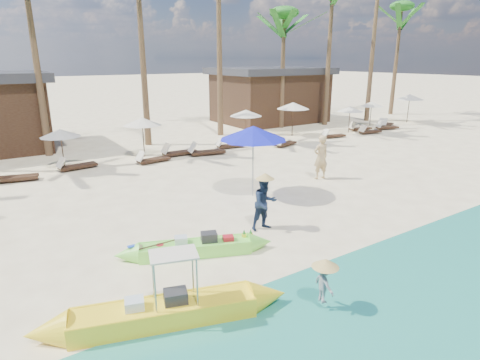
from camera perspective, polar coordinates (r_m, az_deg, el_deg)
ground at (r=12.10m, az=1.59°, el=-7.60°), size 240.00×240.00×0.00m
wet_sand_strip at (r=9.01m, az=21.05°, el=-18.20°), size 240.00×4.50×0.01m
green_canoe at (r=10.86m, az=-6.34°, el=-9.53°), size 4.47×1.98×0.60m
yellow_canoe at (r=8.43m, az=-10.64°, el=-17.93°), size 5.55×2.03×1.48m
tourist at (r=17.55m, az=11.42°, el=3.21°), size 0.76×0.56×1.92m
vendor_green at (r=12.10m, az=3.53°, el=-3.35°), size 0.85×0.69×1.67m
vendor_yellow at (r=8.64m, az=11.89°, el=-14.16°), size 0.39×0.60×0.86m
blue_umbrella at (r=14.70m, az=1.88°, el=6.71°), size 2.48×2.48×2.67m
lounger_4_right at (r=19.50m, az=-29.83°, el=0.38°), size 2.00×0.98×0.65m
resort_parasol_5 at (r=20.45m, az=-24.20°, el=6.11°), size 1.83×1.83×1.89m
lounger_5_left at (r=20.34m, az=-22.41°, el=1.93°), size 1.85×0.77×0.61m
resort_parasol_6 at (r=21.66m, az=-13.74°, el=8.09°), size 2.01×2.01×2.07m
lounger_6_left at (r=20.52m, az=-12.48°, el=2.93°), size 1.79×0.72×0.59m
lounger_6_right at (r=21.77m, az=-8.87°, el=3.99°), size 1.95×0.65×0.66m
resort_parasol_7 at (r=24.64m, az=0.85°, el=9.51°), size 1.98×1.98×2.04m
lounger_7_left at (r=21.73m, az=-5.00°, el=4.11°), size 2.06×0.99×0.67m
lounger_7_right at (r=23.38m, az=-1.58°, el=5.01°), size 1.77×0.76×0.58m
resort_parasol_8 at (r=27.15m, az=7.56°, el=10.43°), size 2.17×2.17×2.24m
lounger_8_left at (r=24.00m, az=6.32°, el=5.22°), size 1.77×0.95×0.58m
resort_parasol_9 at (r=29.08m, az=15.40°, el=9.73°), size 1.81×1.81×1.86m
lounger_9_left at (r=27.18m, az=13.04°, el=6.25°), size 1.68×0.78×0.55m
lounger_9_right at (r=29.35m, az=17.88°, el=6.65°), size 1.74×0.77×0.57m
resort_parasol_10 at (r=32.73m, az=18.22°, el=10.22°), size 1.80×1.80×1.85m
lounger_10_left at (r=30.39m, az=16.59°, el=7.10°), size 1.81×0.84×0.59m
lounger_10_right at (r=31.51m, az=20.06°, el=7.12°), size 1.85×0.95×0.60m
resort_parasol_11 at (r=35.52m, az=23.00°, el=10.83°), size 2.21×2.21×2.28m
lounger_11_left at (r=32.69m, az=19.98°, el=7.48°), size 2.02×1.19×0.66m
palm_6 at (r=30.41m, az=6.26°, el=20.67°), size 2.08×2.08×8.51m
palm_7 at (r=32.47m, az=12.97°, el=23.56°), size 2.08×2.08×11.08m
palm_9 at (r=40.43m, az=21.84°, el=20.11°), size 2.08×2.08×9.82m
pavilion_east at (r=33.52m, az=4.27°, el=12.05°), size 8.80×6.60×4.30m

